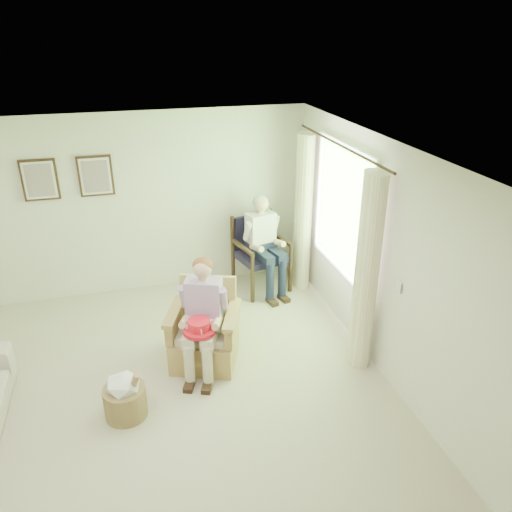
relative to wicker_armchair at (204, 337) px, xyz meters
name	(u,v)px	position (x,y,z in m)	size (l,w,h in m)	color
floor	(161,410)	(-0.60, -0.75, -0.30)	(5.50, 5.50, 0.00)	#C3B29D
back_wall	(134,206)	(-0.60, 2.00, 1.00)	(5.00, 0.04, 2.60)	silver
right_wall	(392,269)	(1.90, -0.75, 1.00)	(0.04, 5.50, 2.60)	silver
ceiling	(135,164)	(-0.60, -0.75, 2.30)	(5.00, 5.50, 0.02)	white
window	(343,207)	(1.87, 0.45, 1.28)	(0.13, 2.50, 1.63)	#2D6B23
curtain_left	(366,275)	(1.73, -0.53, 0.85)	(0.34, 0.34, 2.30)	beige
curtain_right	(303,214)	(1.73, 1.43, 0.85)	(0.34, 0.34, 2.30)	beige
framed_print_left	(40,180)	(-1.75, 1.96, 1.48)	(0.45, 0.05, 0.55)	#382114
framed_print_right	(96,176)	(-1.05, 1.96, 1.48)	(0.45, 0.05, 0.55)	#382114
wicker_armchair	(204,337)	(0.00, 0.00, 0.00)	(0.75, 0.74, 0.96)	tan
wood_armchair	(260,250)	(1.13, 1.59, 0.29)	(0.70, 0.66, 1.08)	black
person_wicker	(204,309)	(0.00, -0.13, 0.45)	(0.40, 0.62, 1.31)	beige
person_dark	(263,238)	(1.13, 1.42, 0.54)	(0.40, 0.63, 1.42)	#181D36
red_hat	(199,327)	(-0.10, -0.32, 0.35)	(0.36, 0.36, 0.14)	red
hatbox	(125,395)	(-0.94, -0.71, -0.06)	(0.45, 0.45, 0.63)	tan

